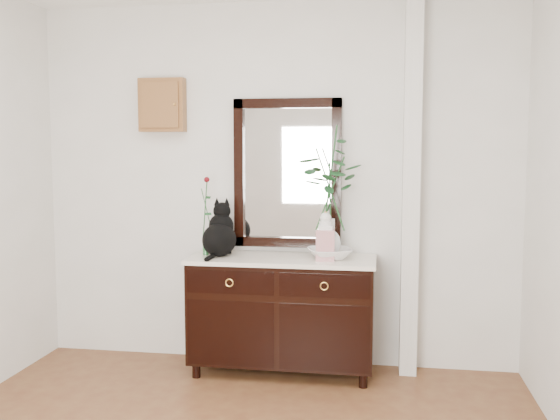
% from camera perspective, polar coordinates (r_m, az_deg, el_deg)
% --- Properties ---
extents(wall_back, '(3.60, 0.04, 2.70)m').
position_cam_1_polar(wall_back, '(4.67, -0.53, 2.27)').
color(wall_back, silver).
rests_on(wall_back, ground).
extents(pilaster, '(0.12, 0.20, 2.70)m').
position_cam_1_polar(pilaster, '(4.53, 11.89, 2.04)').
color(pilaster, silver).
rests_on(pilaster, ground).
extents(sideboard, '(1.33, 0.52, 0.82)m').
position_cam_1_polar(sideboard, '(4.54, 0.20, -9.02)').
color(sideboard, black).
rests_on(sideboard, ground).
extents(wall_mirror, '(0.80, 0.06, 1.10)m').
position_cam_1_polar(wall_mirror, '(4.63, 0.67, 3.36)').
color(wall_mirror, black).
rests_on(wall_mirror, wall_back).
extents(key_cabinet, '(0.35, 0.10, 0.40)m').
position_cam_1_polar(key_cabinet, '(4.85, -10.70, 9.40)').
color(key_cabinet, brown).
rests_on(key_cabinet, wall_back).
extents(cat, '(0.28, 0.35, 0.39)m').
position_cam_1_polar(cat, '(4.52, -5.58, -1.72)').
color(cat, black).
rests_on(cat, sideboard).
extents(lotus_bowl, '(0.40, 0.40, 0.08)m').
position_cam_1_polar(lotus_bowl, '(4.41, 4.56, -3.98)').
color(lotus_bowl, white).
rests_on(lotus_bowl, sideboard).
extents(vase_branches, '(0.56, 0.56, 0.93)m').
position_cam_1_polar(vase_branches, '(4.36, 4.61, 1.81)').
color(vase_branches, silver).
rests_on(vase_branches, lotus_bowl).
extents(bud_vase_rose, '(0.08, 0.08, 0.58)m').
position_cam_1_polar(bud_vase_rose, '(4.56, -6.84, -0.48)').
color(bud_vase_rose, '#296233').
rests_on(bud_vase_rose, sideboard).
extents(ginger_jar, '(0.13, 0.13, 0.35)m').
position_cam_1_polar(ginger_jar, '(4.34, 4.18, -2.35)').
color(ginger_jar, white).
rests_on(ginger_jar, sideboard).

